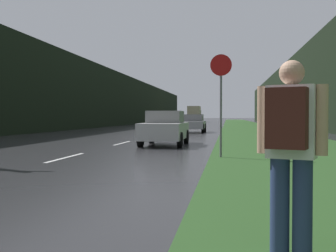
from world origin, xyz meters
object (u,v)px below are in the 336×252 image
at_px(hitchhiker_with_backpack, 290,145).
at_px(car_passing_far, 193,123).
at_px(stop_sign, 221,96).
at_px(car_oncoming, 176,120).
at_px(car_passing_near, 165,128).
at_px(delivery_truck, 195,114).

height_order(hitchhiker_with_backpack, car_passing_far, hitchhiker_with_backpack).
bearing_deg(stop_sign, car_oncoming, 98.74).
bearing_deg(car_oncoming, car_passing_far, -80.00).
relative_size(hitchhiker_with_backpack, car_passing_far, 0.41).
bearing_deg(car_passing_far, stop_sign, 97.17).
relative_size(car_passing_near, car_passing_far, 0.97).
bearing_deg(stop_sign, delivery_truck, 95.05).
xyz_separation_m(car_passing_near, car_passing_far, (-0.00, 14.71, -0.03)).
bearing_deg(car_passing_near, delivery_truck, -86.56).
height_order(stop_sign, car_oncoming, stop_sign).
relative_size(stop_sign, hitchhiker_with_backpack, 1.79).
bearing_deg(car_oncoming, stop_sign, -81.26).
height_order(stop_sign, car_passing_near, stop_sign).
distance_m(car_passing_near, car_passing_far, 14.71).
height_order(car_passing_near, delivery_truck, delivery_truck).
relative_size(hitchhiker_with_backpack, car_passing_near, 0.42).
bearing_deg(car_passing_near, car_oncoming, -83.68).
height_order(car_oncoming, delivery_truck, delivery_truck).
height_order(car_passing_near, car_oncoming, car_oncoming).
distance_m(stop_sign, hitchhiker_with_backpack, 9.18).
xyz_separation_m(car_oncoming, delivery_truck, (0.00, 33.19, 1.04)).
relative_size(car_passing_near, delivery_truck, 0.47).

